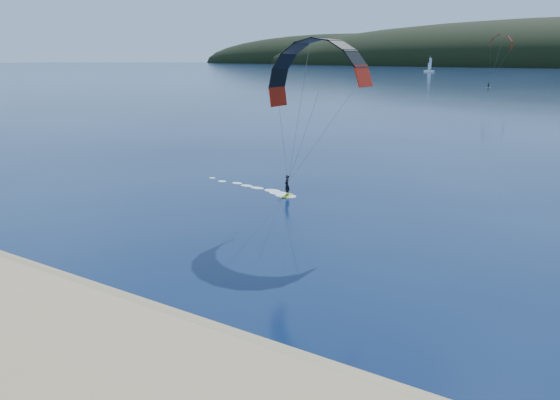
% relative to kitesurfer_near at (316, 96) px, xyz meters
% --- Properties ---
extents(ground, '(1800.00, 1800.00, 0.00)m').
position_rel_kitesurfer_near_xyz_m(ground, '(1.76, -22.68, -9.10)').
color(ground, '#071439').
rests_on(ground, ground).
extents(wet_sand, '(220.00, 2.50, 0.10)m').
position_rel_kitesurfer_near_xyz_m(wet_sand, '(1.76, -18.18, -9.05)').
color(wet_sand, '#968357').
rests_on(wet_sand, ground).
extents(kitesurfer_near, '(20.20, 7.73, 12.18)m').
position_rel_kitesurfer_near_xyz_m(kitesurfer_near, '(0.00, 0.00, 0.00)').
color(kitesurfer_near, '#B0D919').
rests_on(kitesurfer_near, ground).
extents(kitesurfer_far, '(8.98, 6.13, 17.94)m').
position_rel_kitesurfer_near_xyz_m(kitesurfer_far, '(-25.12, 182.51, 5.97)').
color(kitesurfer_far, '#B0D919').
rests_on(kitesurfer_far, ground).
extents(sailboat, '(8.55, 5.70, 11.95)m').
position_rel_kitesurfer_near_xyz_m(sailboat, '(-114.32, 378.21, -8.22)').
color(sailboat, white).
rests_on(sailboat, ground).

